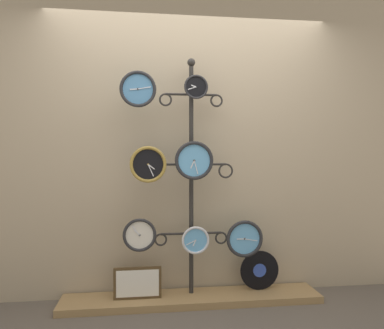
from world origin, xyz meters
TOP-DOWN VIEW (x-y plane):
  - ground_plane at (0.00, 0.00)m, footprint 12.00×12.00m
  - shop_wall at (0.00, 0.57)m, footprint 4.40×0.04m
  - low_shelf at (0.00, 0.35)m, footprint 2.20×0.36m
  - display_stand at (0.00, 0.41)m, footprint 0.74×0.39m
  - clock_top_left at (-0.45, 0.30)m, footprint 0.30×0.04m
  - clock_top_center at (0.03, 0.31)m, footprint 0.20×0.04m
  - clock_middle_left at (-0.37, 0.30)m, footprint 0.30×0.04m
  - clock_middle_center at (0.01, 0.29)m, footprint 0.32×0.04m
  - clock_bottom_left at (-0.44, 0.33)m, footprint 0.28×0.04m
  - clock_bottom_center at (0.02, 0.31)m, footprint 0.24×0.04m
  - clock_bottom_right at (0.45, 0.31)m, footprint 0.32×0.04m
  - vinyl_record at (0.61, 0.40)m, footprint 0.35×0.01m
  - picture_frame at (-0.46, 0.33)m, footprint 0.39×0.02m

SIDE VIEW (x-z plane):
  - ground_plane at x=0.00m, z-range 0.00..0.00m
  - low_shelf at x=0.00m, z-range 0.00..0.06m
  - picture_frame at x=-0.46m, z-range 0.06..0.33m
  - vinyl_record at x=0.61m, z-range 0.06..0.41m
  - clock_bottom_center at x=0.02m, z-range 0.42..0.66m
  - clock_bottom_right at x=0.45m, z-range 0.38..0.70m
  - clock_bottom_left at x=-0.44m, z-range 0.46..0.73m
  - display_stand at x=0.00m, z-range -0.33..1.75m
  - clock_middle_left at x=-0.37m, z-range 1.03..1.33m
  - clock_middle_center at x=0.01m, z-range 1.05..1.37m
  - shop_wall at x=0.00m, z-range 0.00..2.80m
  - clock_top_left at x=-0.45m, z-range 1.64..1.94m
  - clock_top_center at x=0.03m, z-range 1.72..1.92m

